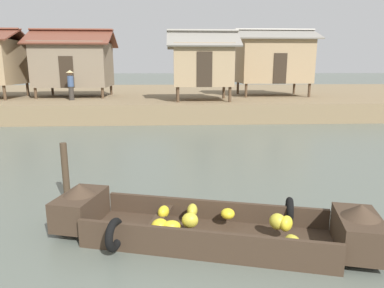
{
  "coord_description": "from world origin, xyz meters",
  "views": [
    {
      "loc": [
        -0.25,
        -0.75,
        2.85
      ],
      "look_at": [
        0.18,
        7.2,
        1.07
      ],
      "focal_mm": 32.3,
      "sensor_mm": 36.0,
      "label": 1
    }
  ],
  "objects": [
    {
      "name": "stilt_house_mid_left",
      "position": [
        -6.39,
        21.6,
        3.05
      ],
      "size": [
        4.99,
        3.82,
        4.1
      ],
      "color": "#4C3826",
      "rests_on": "riverbank_strip"
    },
    {
      "name": "riverbank_strip",
      "position": [
        0.0,
        26.27,
        0.51
      ],
      "size": [
        160.0,
        20.0,
        1.01
      ],
      "primitive_type": "cube",
      "color": "#7F6B4C",
      "rests_on": "ground"
    },
    {
      "name": "stilt_house_right",
      "position": [
        6.17,
        21.72,
        3.29
      ],
      "size": [
        5.05,
        3.64,
        4.18
      ],
      "color": "#4C3826",
      "rests_on": "riverbank_strip"
    },
    {
      "name": "banana_boat",
      "position": [
        0.31,
        4.51,
        0.29
      ],
      "size": [
        5.34,
        2.39,
        0.84
      ],
      "color": "#3D2D21",
      "rests_on": "ground"
    },
    {
      "name": "stilt_house_mid_right",
      "position": [
        1.37,
        18.7,
        3.02
      ],
      "size": [
        3.86,
        3.15,
        3.81
      ],
      "color": "#4C3826",
      "rests_on": "riverbank_strip"
    },
    {
      "name": "vendor_person",
      "position": [
        -5.98,
        19.15,
        1.94
      ],
      "size": [
        0.44,
        0.44,
        1.66
      ],
      "color": "#332D28",
      "rests_on": "riverbank_strip"
    },
    {
      "name": "ground_plane",
      "position": [
        0.0,
        10.0,
        0.0
      ],
      "size": [
        300.0,
        300.0,
        0.0
      ],
      "primitive_type": "plane",
      "color": "#596056"
    },
    {
      "name": "mooring_post",
      "position": [
        -2.56,
        6.38,
        0.65
      ],
      "size": [
        0.14,
        0.14,
        1.3
      ],
      "primitive_type": "cylinder",
      "color": "#423323",
      "rests_on": "ground"
    }
  ]
}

